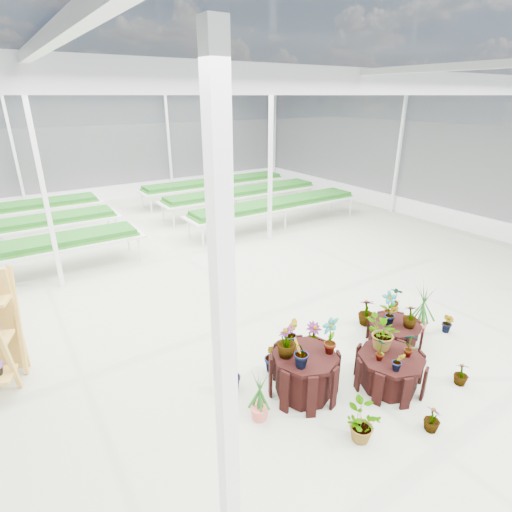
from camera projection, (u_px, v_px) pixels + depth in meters
ground_plane at (262, 324)px, 7.90m from camera, size 24.00×24.00×0.00m
greenhouse_shell at (263, 214)px, 7.05m from camera, size 18.00×24.00×4.50m
steel_frame at (263, 214)px, 7.05m from camera, size 18.00×24.00×4.50m
nursery_benches at (141, 217)px, 13.31m from camera, size 16.00×7.00×0.84m
plinth_tall at (304, 374)px, 5.94m from camera, size 1.27×1.27×0.69m
plinth_mid at (389, 371)px, 6.12m from camera, size 1.35×1.35×0.54m
plinth_low at (394, 334)px, 7.19m from camera, size 1.15×1.15×0.41m
nursery_plants at (358, 343)px, 6.38m from camera, size 4.51×2.71×1.27m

